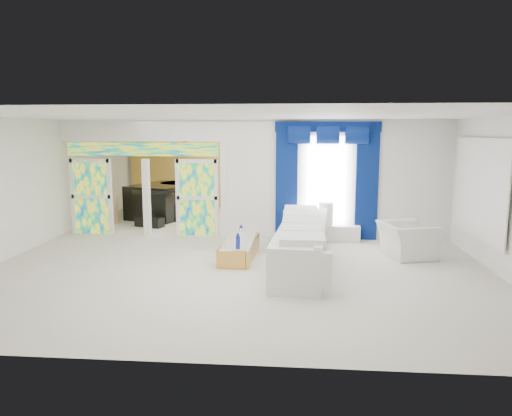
# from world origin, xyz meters

# --- Properties ---
(floor) EXTENTS (12.00, 12.00, 0.00)m
(floor) POSITION_xyz_m (0.00, 0.00, 0.00)
(floor) COLOR #B7AF9E
(floor) RESTS_ON ground
(dividing_wall) EXTENTS (5.70, 0.18, 3.00)m
(dividing_wall) POSITION_xyz_m (2.15, 1.00, 1.50)
(dividing_wall) COLOR white
(dividing_wall) RESTS_ON ground
(dividing_header) EXTENTS (4.30, 0.18, 0.55)m
(dividing_header) POSITION_xyz_m (-2.85, 1.00, 2.73)
(dividing_header) COLOR white
(dividing_header) RESTS_ON dividing_wall
(stained_panel_left) EXTENTS (0.95, 0.04, 2.00)m
(stained_panel_left) POSITION_xyz_m (-4.28, 1.00, 1.00)
(stained_panel_left) COLOR #994C3F
(stained_panel_left) RESTS_ON ground
(stained_panel_right) EXTENTS (0.95, 0.04, 2.00)m
(stained_panel_right) POSITION_xyz_m (-1.42, 1.00, 1.00)
(stained_panel_right) COLOR #994C3F
(stained_panel_right) RESTS_ON ground
(stained_transom) EXTENTS (4.00, 0.05, 0.35)m
(stained_transom) POSITION_xyz_m (-2.85, 1.00, 2.25)
(stained_transom) COLOR #994C3F
(stained_transom) RESTS_ON dividing_header
(window_pane) EXTENTS (1.00, 0.02, 2.30)m
(window_pane) POSITION_xyz_m (1.90, 0.90, 1.45)
(window_pane) COLOR white
(window_pane) RESTS_ON dividing_wall
(blue_drape_left) EXTENTS (0.55, 0.10, 2.80)m
(blue_drape_left) POSITION_xyz_m (0.90, 0.87, 1.40)
(blue_drape_left) COLOR #030E44
(blue_drape_left) RESTS_ON ground
(blue_drape_right) EXTENTS (0.55, 0.10, 2.80)m
(blue_drape_right) POSITION_xyz_m (2.90, 0.87, 1.40)
(blue_drape_right) COLOR #030E44
(blue_drape_right) RESTS_ON ground
(blue_pelmet) EXTENTS (2.60, 0.12, 0.25)m
(blue_pelmet) POSITION_xyz_m (1.90, 0.87, 2.82)
(blue_pelmet) COLOR #030E44
(blue_pelmet) RESTS_ON dividing_wall
(wall_mirror) EXTENTS (0.04, 2.70, 1.90)m
(wall_mirror) POSITION_xyz_m (4.94, -1.00, 1.55)
(wall_mirror) COLOR white
(wall_mirror) RESTS_ON ground
(gold_curtains) EXTENTS (9.70, 0.12, 2.90)m
(gold_curtains) POSITION_xyz_m (0.00, 5.90, 1.50)
(gold_curtains) COLOR gold
(gold_curtains) RESTS_ON ground
(white_sofa) EXTENTS (1.25, 4.32, 0.81)m
(white_sofa) POSITION_xyz_m (1.29, -1.52, 0.41)
(white_sofa) COLOR silver
(white_sofa) RESTS_ON ground
(coffee_table) EXTENTS (0.73, 1.81, 0.39)m
(coffee_table) POSITION_xyz_m (-0.06, -1.22, 0.20)
(coffee_table) COLOR #C58E3D
(coffee_table) RESTS_ON ground
(console_table) EXTENTS (1.14, 0.43, 0.37)m
(console_table) POSITION_xyz_m (2.20, 0.74, 0.19)
(console_table) COLOR white
(console_table) RESTS_ON ground
(table_lamp) EXTENTS (0.36, 0.36, 0.58)m
(table_lamp) POSITION_xyz_m (1.90, 0.74, 0.66)
(table_lamp) COLOR white
(table_lamp) RESTS_ON console_table
(armchair) EXTENTS (1.24, 1.35, 0.74)m
(armchair) POSITION_xyz_m (3.55, -0.78, 0.37)
(armchair) COLOR silver
(armchair) RESTS_ON ground
(grand_piano) EXTENTS (2.20, 2.50, 1.05)m
(grand_piano) POSITION_xyz_m (-3.04, 3.60, 0.53)
(grand_piano) COLOR black
(grand_piano) RESTS_ON ground
(piano_bench) EXTENTS (0.89, 0.59, 0.28)m
(piano_bench) POSITION_xyz_m (-3.04, 2.00, 0.14)
(piano_bench) COLOR black
(piano_bench) RESTS_ON ground
(tv_console) EXTENTS (0.60, 0.55, 0.83)m
(tv_console) POSITION_xyz_m (-4.45, 2.31, 0.41)
(tv_console) COLOR tan
(tv_console) RESTS_ON ground
(chandelier) EXTENTS (0.60, 0.60, 0.60)m
(chandelier) POSITION_xyz_m (-2.30, 3.40, 2.65)
(chandelier) COLOR gold
(chandelier) RESTS_ON ceiling
(decanters) EXTENTS (0.16, 1.25, 0.23)m
(decanters) POSITION_xyz_m (-0.05, -1.23, 0.48)
(decanters) COLOR navy
(decanters) RESTS_ON coffee_table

